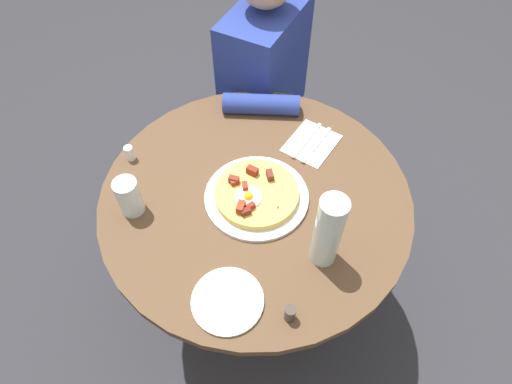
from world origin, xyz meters
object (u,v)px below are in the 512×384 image
at_px(bread_plate, 228,301).
at_px(fork, 307,140).
at_px(salt_shaker, 130,153).
at_px(pizza_plate, 257,197).
at_px(person_seated, 264,104).
at_px(pepper_shaker, 290,313).
at_px(breakfast_pizza, 256,193).
at_px(dining_table, 255,225).
at_px(knife, 317,145).
at_px(water_bottle, 328,232).
at_px(water_glass, 129,197).

distance_m(bread_plate, fork, 0.60).
bearing_deg(salt_shaker, pizza_plate, -84.29).
xyz_separation_m(person_seated, pepper_shaker, (-0.88, -0.50, 0.24)).
bearing_deg(pepper_shaker, breakfast_pizza, 39.92).
relative_size(person_seated, fork, 6.31).
bearing_deg(dining_table, knife, -18.38).
height_order(breakfast_pizza, pepper_shaker, breakfast_pizza).
bearing_deg(pepper_shaker, person_seated, 29.87).
bearing_deg(person_seated, breakfast_pizza, -155.85).
xyz_separation_m(water_bottle, pepper_shaker, (-0.20, 0.01, -0.10)).
bearing_deg(breakfast_pizza, pizza_plate, -39.50).
height_order(water_glass, pepper_shaker, water_glass).
bearing_deg(person_seated, bread_plate, -159.03).
bearing_deg(salt_shaker, dining_table, -82.66).
height_order(salt_shaker, pepper_shaker, same).
xyz_separation_m(pizza_plate, water_glass, (-0.20, 0.30, 0.05)).
xyz_separation_m(person_seated, water_bottle, (-0.68, -0.51, 0.34)).
bearing_deg(person_seated, fork, -135.40).
relative_size(person_seated, bread_plate, 6.19).
distance_m(pizza_plate, salt_shaker, 0.43).
height_order(pizza_plate, water_bottle, water_bottle).
bearing_deg(person_seated, water_glass, 177.69).
bearing_deg(fork, person_seated, -128.71).
relative_size(dining_table, bread_plate, 5.06).
xyz_separation_m(bread_plate, knife, (0.59, 0.00, 0.00)).
xyz_separation_m(bread_plate, fork, (0.60, 0.04, 0.00)).
xyz_separation_m(dining_table, salt_shaker, (-0.05, 0.41, 0.20)).
relative_size(salt_shaker, pepper_shaker, 1.00).
height_order(breakfast_pizza, water_bottle, water_bottle).
relative_size(pizza_plate, bread_plate, 1.67).
bearing_deg(person_seated, salt_shaker, 166.18).
bearing_deg(fork, dining_table, -4.23).
bearing_deg(knife, bread_plate, 7.09).
distance_m(pizza_plate, pepper_shaker, 0.37).
distance_m(dining_table, person_seated, 0.64).
distance_m(fork, knife, 0.04).
bearing_deg(fork, pepper_shaker, 25.75).
height_order(person_seated, water_glass, person_seated).
relative_size(pizza_plate, breakfast_pizza, 1.25).
bearing_deg(breakfast_pizza, water_bottle, -109.81).
relative_size(knife, pepper_shaker, 3.58).
distance_m(breakfast_pizza, fork, 0.28).
distance_m(breakfast_pizza, bread_plate, 0.33).
height_order(dining_table, water_glass, water_glass).
xyz_separation_m(dining_table, pizza_plate, (-0.01, -0.01, 0.18)).
xyz_separation_m(bread_plate, pepper_shaker, (0.03, -0.16, 0.02)).
height_order(person_seated, bread_plate, person_seated).
height_order(water_bottle, salt_shaker, water_bottle).
xyz_separation_m(knife, water_bottle, (-0.36, -0.17, 0.12)).
relative_size(pizza_plate, salt_shaker, 6.11).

